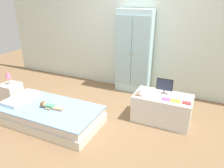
# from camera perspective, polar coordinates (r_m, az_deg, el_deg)

# --- Properties ---
(ground_plane) EXTENTS (10.00, 10.00, 0.02)m
(ground_plane) POSITION_cam_1_polar(r_m,az_deg,el_deg) (3.44, -2.68, -10.68)
(ground_plane) COLOR brown
(back_wall) EXTENTS (6.40, 0.05, 2.70)m
(back_wall) POSITION_cam_1_polar(r_m,az_deg,el_deg) (4.35, 6.88, 15.64)
(back_wall) COLOR silver
(back_wall) RESTS_ON ground_plane
(bed) EXTENTS (1.57, 0.82, 0.27)m
(bed) POSITION_cam_1_polar(r_m,az_deg,el_deg) (3.53, -15.99, -7.94)
(bed) COLOR silver
(bed) RESTS_ON ground_plane
(pillow) EXTENTS (0.32, 0.59, 0.06)m
(pillow) POSITION_cam_1_polar(r_m,az_deg,el_deg) (3.83, -23.00, -3.54)
(pillow) COLOR silver
(pillow) RESTS_ON bed
(doll) EXTENTS (0.39, 0.14, 0.10)m
(doll) POSITION_cam_1_polar(r_m,az_deg,el_deg) (3.44, -16.85, -5.54)
(doll) COLOR #4CA375
(doll) RESTS_ON bed
(nightstand) EXTENTS (0.30, 0.30, 0.41)m
(nightstand) POSITION_cam_1_polar(r_m,az_deg,el_deg) (4.30, -25.14, -2.49)
(nightstand) COLOR silver
(nightstand) RESTS_ON ground_plane
(table_lamp) EXTENTS (0.10, 0.10, 0.25)m
(table_lamp) POSITION_cam_1_polar(r_m,az_deg,el_deg) (4.17, -26.00, 2.20)
(table_lamp) COLOR #B7B2AD
(table_lamp) RESTS_ON nightstand
(wardrobe) EXTENTS (0.70, 0.30, 1.64)m
(wardrobe) POSITION_cam_1_polar(r_m,az_deg,el_deg) (4.28, 5.85, 8.36)
(wardrobe) COLOR silver
(wardrobe) RESTS_ON ground_plane
(tv_stand) EXTENTS (0.88, 0.49, 0.44)m
(tv_stand) POSITION_cam_1_polar(r_m,az_deg,el_deg) (3.49, 13.17, -6.34)
(tv_stand) COLOR silver
(tv_stand) RESTS_ON ground_plane
(tv_monitor) EXTENTS (0.25, 0.10, 0.25)m
(tv_monitor) POSITION_cam_1_polar(r_m,az_deg,el_deg) (3.41, 13.82, -0.34)
(tv_monitor) COLOR #99999E
(tv_monitor) RESTS_ON tv_stand
(rocking_horse_toy) EXTENTS (0.11, 0.04, 0.13)m
(rocking_horse_toy) POSITION_cam_1_polar(r_m,az_deg,el_deg) (3.30, 7.17, -2.14)
(rocking_horse_toy) COLOR #8E6642
(rocking_horse_toy) RESTS_ON tv_stand
(book_purple) EXTENTS (0.12, 0.10, 0.01)m
(book_purple) POSITION_cam_1_polar(r_m,az_deg,el_deg) (3.28, 14.23, -3.94)
(book_purple) COLOR #8E51B2
(book_purple) RESTS_ON tv_stand
(book_yellow) EXTENTS (0.15, 0.11, 0.01)m
(book_yellow) POSITION_cam_1_polar(r_m,az_deg,el_deg) (3.26, 16.55, -4.35)
(book_yellow) COLOR gold
(book_yellow) RESTS_ON tv_stand
(book_red) EXTENTS (0.12, 0.08, 0.02)m
(book_red) POSITION_cam_1_polar(r_m,az_deg,el_deg) (3.25, 19.29, -4.78)
(book_red) COLOR #CC3838
(book_red) RESTS_ON tv_stand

